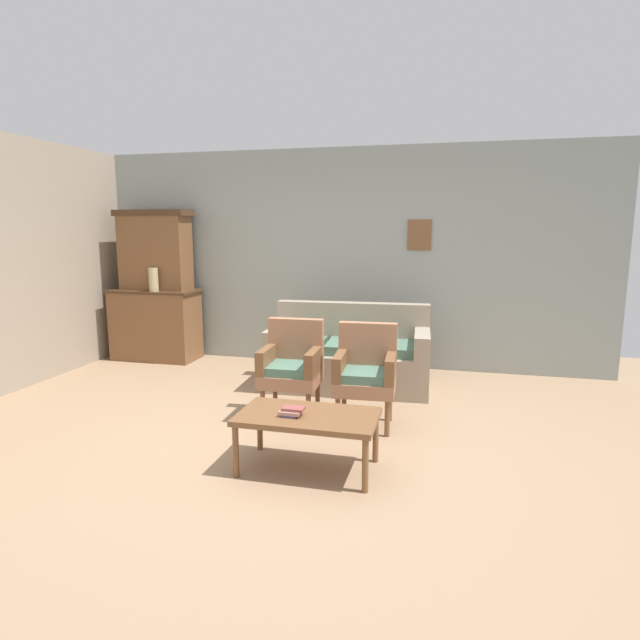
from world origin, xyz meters
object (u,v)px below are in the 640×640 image
coffee_table (308,420)px  book_stack_on_table (291,411)px  armchair_near_couch_end (292,364)px  floral_couch (349,358)px  side_cabinet (156,324)px  armchair_row_middle (366,370)px  vase_on_cabinet (154,280)px

coffee_table → book_stack_on_table: book_stack_on_table is taller
armchair_near_couch_end → coffee_table: armchair_near_couch_end is taller
floral_couch → coffee_table: floral_couch is taller
side_cabinet → coffee_table: size_ratio=1.16×
armchair_near_couch_end → armchair_row_middle: 0.69m
floral_couch → armchair_row_middle: 1.17m
floral_couch → book_stack_on_table: (-0.00, -2.14, 0.13)m
book_stack_on_table → floral_couch: bearing=89.9°
armchair_near_couch_end → floral_couch: bearing=72.6°
armchair_near_couch_end → coffee_table: size_ratio=0.90×
armchair_near_couch_end → book_stack_on_table: size_ratio=5.29×
vase_on_cabinet → book_stack_on_table: size_ratio=1.76×
coffee_table → armchair_row_middle: bearing=75.0°
vase_on_cabinet → coffee_table: size_ratio=0.30×
floral_couch → armchair_row_middle: bearing=-71.8°
vase_on_cabinet → coffee_table: 3.76m
vase_on_cabinet → floral_couch: bearing=-9.3°
armchair_row_middle → floral_couch: bearing=108.2°
side_cabinet → armchair_row_middle: side_cabinet is taller
side_cabinet → vase_on_cabinet: (0.11, -0.18, 0.61)m
armchair_row_middle → coffee_table: armchair_row_middle is taller
side_cabinet → book_stack_on_table: 3.87m
side_cabinet → armchair_near_couch_end: bearing=-34.7°
vase_on_cabinet → armchair_near_couch_end: bearing=-32.9°
vase_on_cabinet → armchair_near_couch_end: vase_on_cabinet is taller
side_cabinet → floral_couch: bearing=-12.6°
armchair_row_middle → vase_on_cabinet: bearing=152.9°
floral_couch → armchair_near_couch_end: same height
side_cabinet → floral_couch: 2.80m
floral_couch → coffee_table: bearing=-87.2°
vase_on_cabinet → armchair_row_middle: size_ratio=0.33×
floral_couch → armchair_near_couch_end: bearing=-107.4°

